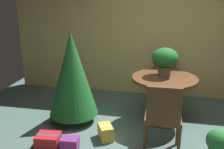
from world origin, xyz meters
TOP-DOWN VIEW (x-y plane):
  - back_wall_panel at (0.00, 2.20)m, footprint 6.00×0.10m
  - round_dining_table at (0.17, 0.92)m, footprint 1.03×1.03m
  - flower_vase at (0.16, 1.00)m, footprint 0.41×0.41m
  - wooden_chair_near at (0.17, -0.00)m, footprint 0.47×0.40m
  - wooden_chair_far at (0.17, 1.86)m, footprint 0.48×0.44m
  - holiday_tree at (-1.27, 0.67)m, footprint 0.80×0.80m
  - gift_box_purple at (-1.04, -0.16)m, footprint 0.25×0.19m
  - gift_box_red at (-1.36, -0.15)m, footprint 0.34×0.28m
  - gift_box_gold at (-0.63, 0.21)m, footprint 0.28×0.33m
  - potted_plant at (0.87, 0.01)m, footprint 0.29×0.29m

SIDE VIEW (x-z plane):
  - gift_box_purple at x=-1.04m, z-range 0.00..0.18m
  - gift_box_red at x=-1.36m, z-range 0.00..0.19m
  - gift_box_gold at x=-0.63m, z-range 0.00..0.21m
  - potted_plant at x=0.87m, z-range 0.02..0.43m
  - wooden_chair_far at x=0.17m, z-range 0.06..0.96m
  - wooden_chair_near at x=0.17m, z-range 0.07..1.04m
  - round_dining_table at x=0.17m, z-range 0.18..0.96m
  - holiday_tree at x=-1.27m, z-range 0.07..1.55m
  - flower_vase at x=0.16m, z-range 0.82..1.28m
  - back_wall_panel at x=0.00m, z-range 0.00..2.60m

